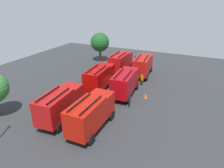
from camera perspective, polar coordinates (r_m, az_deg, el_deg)
The scene contains 15 objects.
ground_plane at distance 31.42m, azimuth -0.00°, elevation -2.34°, with size 55.67×55.67×0.00m, color #2D3033.
fire_truck_0 at distance 22.14m, azimuth -5.95°, elevation -8.06°, with size 7.22×2.80×3.88m.
fire_truck_1 at distance 29.72m, azimuth 3.78°, elevation 0.59°, with size 7.39×3.28×3.88m.
fire_truck_2 at distance 37.83m, azimuth 8.75°, elevation 5.46°, with size 7.40×3.30×3.88m.
fire_truck_3 at distance 24.54m, azimuth -14.47°, elevation -5.38°, with size 7.38×3.26×3.88m.
fire_truck_4 at distance 31.61m, azimuth -3.56°, elevation 2.03°, with size 7.37×3.21×3.88m.
fire_truck_5 at distance 39.41m, azimuth 2.47°, elevation 6.45°, with size 7.25×2.89×3.88m.
firefighter_0 at distance 44.85m, azimuth 6.47°, elevation 6.88°, with size 0.47×0.34×1.74m.
firefighter_1 at distance 33.92m, azimuth 8.46°, elevation 1.30°, with size 0.43×0.48×1.81m.
firefighter_2 at distance 27.47m, azimuth -17.25°, elevation -5.27°, with size 0.30×0.45×1.72m.
firefighter_3 at distance 26.32m, azimuth -0.36°, elevation -5.34°, with size 0.46×0.47×1.77m.
firefighter_4 at distance 27.05m, azimuth 4.97°, elevation -4.85°, with size 0.48×0.39×1.61m.
tree_1 at distance 45.87m, azimuth -3.45°, elevation 11.71°, with size 4.18×4.18×6.47m.
traffic_cone_0 at distance 29.91m, azimuth 9.50°, elevation -3.32°, with size 0.51×0.51×0.73m, color #F2600C.
traffic_cone_1 at distance 35.73m, azimuth -4.17°, elevation 1.46°, with size 0.45×0.45×0.65m, color #F2600C.
Camera 1 is at (-25.62, -11.98, 13.69)m, focal length 32.25 mm.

